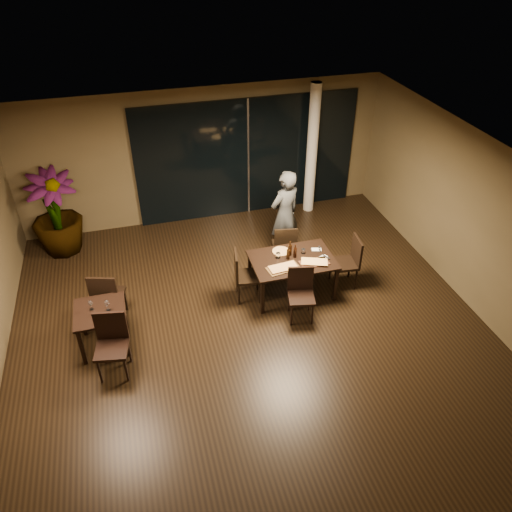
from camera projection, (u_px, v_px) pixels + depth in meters
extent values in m
plane|color=black|center=(251.00, 329.00, 8.60)|extent=(8.00, 8.00, 0.00)
cube|color=brown|center=(203.00, 155.00, 10.92)|extent=(8.00, 0.10, 3.00)
cube|color=brown|center=(365.00, 508.00, 4.55)|extent=(8.00, 0.10, 3.00)
cube|color=brown|center=(476.00, 223.00, 8.62)|extent=(0.10, 8.00, 3.00)
cube|color=silver|center=(250.00, 169.00, 6.85)|extent=(8.00, 8.00, 0.04)
cube|color=black|center=(248.00, 158.00, 11.15)|extent=(5.00, 0.06, 2.70)
cylinder|color=white|center=(312.00, 150.00, 11.12)|extent=(0.24, 0.24, 3.00)
cube|color=black|center=(293.00, 260.00, 9.03)|extent=(1.50, 1.00, 0.04)
cube|color=black|center=(263.00, 298.00, 8.75)|extent=(0.06, 0.06, 0.71)
cube|color=black|center=(335.00, 285.00, 9.05)|extent=(0.06, 0.06, 0.71)
cube|color=black|center=(250.00, 269.00, 9.44)|extent=(0.06, 0.06, 0.71)
cube|color=black|center=(318.00, 257.00, 9.74)|extent=(0.06, 0.06, 0.71)
cube|color=black|center=(100.00, 311.00, 7.89)|extent=(0.80, 0.80, 0.04)
cube|color=black|center=(82.00, 347.00, 7.77)|extent=(0.06, 0.06, 0.71)
cube|color=black|center=(126.00, 339.00, 7.92)|extent=(0.06, 0.06, 0.71)
cube|color=black|center=(82.00, 319.00, 8.30)|extent=(0.06, 0.06, 0.71)
cube|color=black|center=(124.00, 311.00, 8.45)|extent=(0.06, 0.06, 0.71)
cube|color=black|center=(284.00, 246.00, 9.89)|extent=(0.53, 0.53, 0.05)
cylinder|color=black|center=(291.00, 249.00, 10.19)|extent=(0.04, 0.04, 0.46)
cylinder|color=black|center=(274.00, 250.00, 10.16)|extent=(0.04, 0.04, 0.46)
cylinder|color=black|center=(294.00, 260.00, 9.89)|extent=(0.04, 0.04, 0.46)
cylinder|color=black|center=(276.00, 261.00, 9.86)|extent=(0.04, 0.04, 0.46)
cube|color=black|center=(286.00, 240.00, 9.58)|extent=(0.45, 0.13, 0.51)
cube|color=black|center=(301.00, 298.00, 8.59)|extent=(0.53, 0.53, 0.05)
cylinder|color=black|center=(291.00, 315.00, 8.57)|extent=(0.04, 0.04, 0.46)
cylinder|color=black|center=(312.00, 314.00, 8.59)|extent=(0.04, 0.04, 0.46)
cylinder|color=black|center=(289.00, 301.00, 8.86)|extent=(0.04, 0.04, 0.46)
cylinder|color=black|center=(309.00, 300.00, 8.88)|extent=(0.04, 0.04, 0.46)
cube|color=black|center=(300.00, 279.00, 8.61)|extent=(0.44, 0.13, 0.51)
cube|color=black|center=(248.00, 277.00, 9.04)|extent=(0.53, 0.53, 0.05)
cylinder|color=black|center=(260.00, 293.00, 9.04)|extent=(0.04, 0.04, 0.48)
cylinder|color=black|center=(257.00, 280.00, 9.35)|extent=(0.04, 0.04, 0.48)
cylinder|color=black|center=(239.00, 294.00, 9.01)|extent=(0.04, 0.04, 0.48)
cylinder|color=black|center=(237.00, 281.00, 9.32)|extent=(0.04, 0.04, 0.48)
cube|color=black|center=(236.00, 266.00, 8.87)|extent=(0.11, 0.47, 0.53)
cube|color=black|center=(344.00, 264.00, 9.36)|extent=(0.52, 0.52, 0.05)
cylinder|color=black|center=(330.00, 269.00, 9.63)|extent=(0.04, 0.04, 0.48)
cylinder|color=black|center=(336.00, 281.00, 9.32)|extent=(0.04, 0.04, 0.48)
cylinder|color=black|center=(350.00, 267.00, 9.68)|extent=(0.04, 0.04, 0.48)
cylinder|color=black|center=(356.00, 279.00, 9.37)|extent=(0.04, 0.04, 0.48)
cube|color=black|center=(357.00, 251.00, 9.23)|extent=(0.09, 0.47, 0.53)
cube|color=black|center=(109.00, 295.00, 8.59)|extent=(0.60, 0.60, 0.05)
cylinder|color=black|center=(125.00, 299.00, 8.88)|extent=(0.04, 0.04, 0.49)
cylinder|color=black|center=(104.00, 299.00, 8.89)|extent=(0.04, 0.04, 0.49)
cylinder|color=black|center=(120.00, 314.00, 8.56)|extent=(0.04, 0.04, 0.49)
cylinder|color=black|center=(97.00, 313.00, 8.57)|extent=(0.04, 0.04, 0.49)
cube|color=black|center=(103.00, 291.00, 8.25)|extent=(0.47, 0.18, 0.55)
cube|color=black|center=(112.00, 349.00, 7.54)|extent=(0.56, 0.56, 0.06)
cylinder|color=black|center=(99.00, 371.00, 7.51)|extent=(0.04, 0.04, 0.50)
cylinder|color=black|center=(126.00, 370.00, 7.54)|extent=(0.04, 0.04, 0.50)
cylinder|color=black|center=(104.00, 352.00, 7.83)|extent=(0.04, 0.04, 0.50)
cylinder|color=black|center=(129.00, 350.00, 7.86)|extent=(0.04, 0.04, 0.50)
cube|color=black|center=(111.00, 326.00, 7.56)|extent=(0.48, 0.13, 0.55)
imported|color=#2F3234|center=(285.00, 215.00, 9.91)|extent=(0.76, 0.64, 1.90)
imported|color=#1F521B|center=(55.00, 213.00, 10.06)|extent=(1.21, 1.21, 1.79)
cube|color=#4C3318|center=(283.00, 268.00, 8.77)|extent=(0.62, 0.38, 0.01)
cube|color=#412215|center=(314.00, 263.00, 8.91)|extent=(0.53, 0.28, 0.01)
cylinder|color=#C23F15|center=(281.00, 251.00, 9.20)|extent=(0.31, 0.31, 0.01)
cylinder|color=white|center=(278.00, 255.00, 9.03)|extent=(0.08, 0.08, 0.10)
cylinder|color=white|center=(303.00, 251.00, 9.14)|extent=(0.07, 0.07, 0.09)
cube|color=white|center=(323.00, 257.00, 9.04)|extent=(0.20, 0.16, 0.01)
cube|color=white|center=(316.00, 250.00, 9.25)|extent=(0.20, 0.15, 0.01)
cube|color=white|center=(103.00, 317.00, 7.75)|extent=(0.20, 0.14, 0.01)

